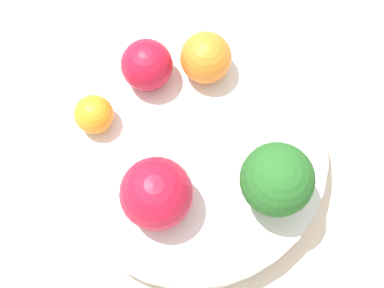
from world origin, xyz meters
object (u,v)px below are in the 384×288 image
at_px(orange_front, 94,114).
at_px(bowl, 192,154).
at_px(apple_green, 147,65).
at_px(apple_red, 156,194).
at_px(broccoli, 277,180).
at_px(orange_back, 206,58).

bearing_deg(orange_front, bowl, 127.83).
distance_m(apple_green, orange_front, 0.07).
height_order(apple_red, apple_green, apple_red).
height_order(broccoli, apple_red, broccoli).
bearing_deg(bowl, orange_front, -52.17).
distance_m(broccoli, apple_red, 0.10).
distance_m(broccoli, orange_front, 0.18).
height_order(bowl, apple_green, apple_green).
height_order(bowl, broccoli, broccoli).
distance_m(bowl, apple_red, 0.08).
relative_size(apple_red, orange_back, 1.29).
xyz_separation_m(broccoli, orange_front, (0.09, -0.15, -0.02)).
xyz_separation_m(broccoli, orange_back, (-0.03, -0.14, -0.02)).
relative_size(apple_green, orange_back, 1.00).
xyz_separation_m(apple_red, apple_green, (-0.06, -0.11, -0.01)).
bearing_deg(orange_front, apple_green, -171.49).
height_order(apple_green, orange_front, apple_green).
bearing_deg(apple_red, orange_back, -144.14).
bearing_deg(broccoli, orange_back, -101.19).
relative_size(orange_front, orange_back, 0.74).
distance_m(apple_green, orange_back, 0.06).
xyz_separation_m(bowl, broccoli, (-0.03, 0.08, 0.06)).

